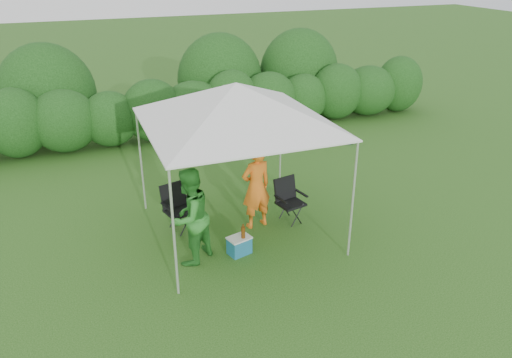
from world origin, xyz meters
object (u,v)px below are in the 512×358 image
object	(u,v)px
chair_right	(288,197)
chair_left	(177,204)
canopy	(236,104)
cooler	(239,245)
man	(256,187)
woman	(190,217)

from	to	relation	value
chair_right	chair_left	bearing A→B (deg)	156.33
chair_right	chair_left	distance (m)	2.14
canopy	cooler	xyz separation A→B (m)	(-0.25, -0.78, -2.30)
chair_right	cooler	xyz separation A→B (m)	(-1.30, -0.82, -0.32)
chair_left	chair_right	bearing A→B (deg)	-27.39
man	cooler	size ratio (longest dim) A/B	3.67
cooler	woman	bearing A→B (deg)	157.79
canopy	chair_right	distance (m)	2.24
canopy	woman	xyz separation A→B (m)	(-1.07, -0.69, -1.62)
woman	cooler	distance (m)	1.07
canopy	chair_right	world-z (taller)	canopy
chair_left	man	distance (m)	1.52
chair_left	man	bearing A→B (deg)	-32.92
chair_left	woman	bearing A→B (deg)	-106.97
man	chair_right	bearing A→B (deg)	170.25
woman	canopy	bearing A→B (deg)	176.50
chair_right	man	distance (m)	0.75
chair_right	woman	bearing A→B (deg)	-173.07
chair_left	man	size ratio (longest dim) A/B	0.54
man	woman	size ratio (longest dim) A/B	0.98
man	cooler	xyz separation A→B (m)	(-0.62, -0.81, -0.66)
canopy	chair_right	size ratio (longest dim) A/B	3.60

